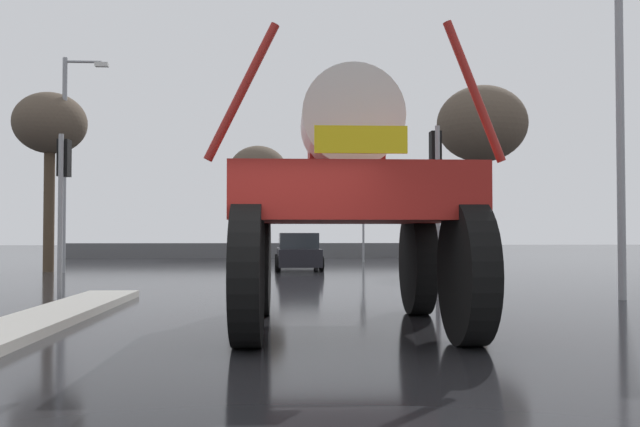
# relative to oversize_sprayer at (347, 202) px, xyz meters

# --- Properties ---
(ground_plane) EXTENTS (120.00, 120.00, 0.00)m
(ground_plane) POSITION_rel_oversize_sprayer_xyz_m (-1.02, 14.50, -2.02)
(ground_plane) COLOR black
(median_island) EXTENTS (1.16, 11.83, 0.15)m
(median_island) POSITION_rel_oversize_sprayer_xyz_m (-5.04, -0.31, -1.95)
(median_island) COLOR #9E9B93
(median_island) RESTS_ON ground
(oversize_sprayer) EXTENTS (4.04, 5.50, 4.38)m
(oversize_sprayer) POSITION_rel_oversize_sprayer_xyz_m (0.00, 0.00, 0.00)
(oversize_sprayer) COLOR black
(oversize_sprayer) RESTS_ON ground
(sedan_ahead) EXTENTS (1.98, 4.15, 1.52)m
(sedan_ahead) POSITION_rel_oversize_sprayer_xyz_m (-0.41, 17.19, -1.31)
(sedan_ahead) COLOR black
(sedan_ahead) RESTS_ON ground
(traffic_signal_near_left) EXTENTS (0.24, 0.54, 3.73)m
(traffic_signal_near_left) POSITION_rel_oversize_sprayer_xyz_m (-5.99, 4.73, 0.70)
(traffic_signal_near_left) COLOR gray
(traffic_signal_near_left) RESTS_ON ground
(traffic_signal_near_right) EXTENTS (0.24, 0.54, 3.99)m
(traffic_signal_near_right) POSITION_rel_oversize_sprayer_xyz_m (2.52, 4.72, 0.89)
(traffic_signal_near_right) COLOR gray
(traffic_signal_near_right) RESTS_ON ground
(traffic_signal_far_left) EXTENTS (0.24, 0.55, 3.23)m
(traffic_signal_far_left) POSITION_rel_oversize_sprayer_xyz_m (3.14, 24.43, 0.33)
(traffic_signal_far_left) COLOR gray
(traffic_signal_far_left) RESTS_ON ground
(streetlight_near_right) EXTENTS (1.56, 0.24, 7.87)m
(streetlight_near_right) POSITION_rel_oversize_sprayer_xyz_m (6.76, 4.18, 2.32)
(streetlight_near_right) COLOR gray
(streetlight_near_right) RESTS_ON ground
(streetlight_far_left) EXTENTS (1.73, 0.24, 8.25)m
(streetlight_far_left) POSITION_rel_oversize_sprayer_xyz_m (-9.29, 15.42, 2.53)
(streetlight_far_left) COLOR gray
(streetlight_far_left) RESTS_ON ground
(bare_tree_left) EXTENTS (2.81, 2.81, 7.02)m
(bare_tree_left) POSITION_rel_oversize_sprayer_xyz_m (-10.17, 16.08, 3.66)
(bare_tree_left) COLOR #473828
(bare_tree_left) RESTS_ON ground
(bare_tree_right) EXTENTS (3.78, 3.78, 7.73)m
(bare_tree_right) POSITION_rel_oversize_sprayer_xyz_m (7.33, 17.14, 4.06)
(bare_tree_right) COLOR #473828
(bare_tree_right) RESTS_ON ground
(bare_tree_far_center) EXTENTS (3.66, 3.66, 7.07)m
(bare_tree_far_center) POSITION_rel_oversize_sprayer_xyz_m (-2.65, 32.26, 3.46)
(bare_tree_far_center) COLOR #473828
(bare_tree_far_center) RESTS_ON ground
(roadside_barrier) EXTENTS (26.37, 0.24, 0.90)m
(roadside_barrier) POSITION_rel_oversize_sprayer_xyz_m (-1.02, 30.37, -1.57)
(roadside_barrier) COLOR #59595B
(roadside_barrier) RESTS_ON ground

